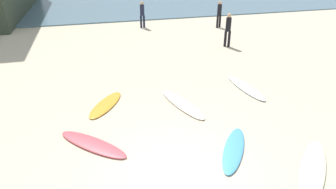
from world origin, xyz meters
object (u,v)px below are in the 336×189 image
Objects in this scene: surfboard_0 at (106,104)px; beachgoer_far at (219,13)px; surfboard_4 at (246,87)px; beachgoer_mid at (228,28)px; surfboard_3 at (182,104)px; surfboard_5 at (313,169)px; surfboard_2 at (93,144)px; beachgoer_near at (142,13)px; surfboard_1 at (234,149)px.

beachgoer_far is (8.21, 9.07, 0.93)m from surfboard_0.
surfboard_4 is at bearing -120.28° from beachgoer_far.
surfboard_4 is at bearing 101.73° from beachgoer_mid.
surfboard_3 reaches higher than surfboard_5.
beachgoer_near is at bearing -150.79° from surfboard_2.
beachgoer_mid reaches higher than beachgoer_far.
beachgoer_far is at bearing 118.67° from surfboard_5.
beachgoer_mid is at bearing 119.99° from surfboard_5.
surfboard_0 is 1.15× the size of beachgoer_near.
surfboard_0 is at bearing 178.09° from surfboard_5.
surfboard_5 is at bearing 105.89° from beachgoer_mid.
surfboard_3 is 1.41× the size of beachgoer_far.
surfboard_2 is 1.32× the size of beachgoer_near.
surfboard_5 is at bearing -117.35° from beachgoer_far.
surfboard_2 is at bearing 16.45° from surfboard_4.
surfboard_3 is at bearing 8.16° from surfboard_4.
surfboard_3 is 7.22m from beachgoer_mid.
surfboard_3 is (3.02, 1.54, 0.00)m from surfboard_2.
surfboard_0 is 6.41m from surfboard_5.
surfboard_1 is 13.56m from beachgoer_far.
surfboard_2 is (-3.53, 1.22, 0.00)m from surfboard_1.
surfboard_1 is 0.81× the size of surfboard_5.
beachgoer_far is (4.87, -1.33, 0.01)m from beachgoer_near.
beachgoer_near is 0.97× the size of beachgoer_mid.
beachgoer_far is at bearing 44.60° from surfboard_3.
surfboard_0 is 8.56m from beachgoer_mid.
surfboard_5 is at bearing -78.39° from surfboard_3.
surfboard_5 is 14.21m from beachgoer_far.
surfboard_0 is 0.81× the size of surfboard_3.
beachgoer_mid reaches higher than surfboard_0.
surfboard_1 is 1.19× the size of beachgoer_mid.
beachgoer_mid is at bearing 37.38° from surfboard_3.
beachgoer_mid reaches higher than surfboard_4.
beachgoer_far is (5.73, 9.71, 0.93)m from surfboard_3.
beachgoer_mid is at bearing -120.40° from beachgoer_far.
beachgoer_far reaches higher than surfboard_0.
surfboard_2 is 1.30× the size of beachgoer_far.
beachgoer_near is 5.05m from beachgoer_far.
beachgoer_near reaches higher than surfboard_1.
surfboard_4 is (5.20, -0.06, 0.01)m from surfboard_0.
beachgoer_mid is 4.27m from beachgoer_far.
surfboard_0 is at bearing -147.45° from surfboard_2.
surfboard_2 is at bearing -110.91° from beachgoer_near.
surfboard_0 is 0.83× the size of surfboard_4.
surfboard_2 is (-0.54, -2.18, 0.01)m from surfboard_0.
surfboard_1 is at bearing -95.22° from beachgoer_near.
surfboard_1 is 9.32m from beachgoer_mid.
beachgoer_near is (-1.86, 10.47, 0.91)m from surfboard_4.
beachgoer_far reaches higher than surfboard_4.
surfboard_3 reaches higher than surfboard_1.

